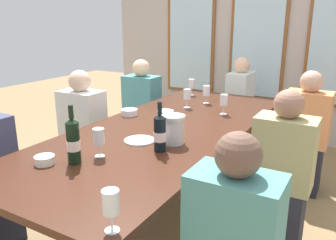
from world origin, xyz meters
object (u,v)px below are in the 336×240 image
at_px(seated_person_2, 142,112).
at_px(tasting_bowl_2, 129,112).
at_px(wine_glass_0, 99,137).
at_px(wine_glass_1, 187,95).
at_px(metal_pitcher, 173,129).
at_px(seated_person_3, 305,136).
at_px(wine_glass_3, 224,100).
at_px(dining_table, 167,134).
at_px(white_plate_0, 140,140).
at_px(seated_person_6, 239,106).
at_px(wine_bottle_1, 160,133).
at_px(tasting_bowl_0, 165,113).
at_px(seated_person_1, 282,176).
at_px(wine_glass_2, 206,91).
at_px(seated_person_0, 84,135).
at_px(wine_glass_4, 111,204).
at_px(wine_glass_5, 191,84).
at_px(tasting_bowl_1, 45,160).
at_px(wine_bottle_0, 73,141).

bearing_deg(seated_person_2, tasting_bowl_2, -62.46).
distance_m(wine_glass_0, wine_glass_1, 1.31).
relative_size(metal_pitcher, seated_person_3, 0.17).
relative_size(wine_glass_1, wine_glass_3, 1.00).
bearing_deg(dining_table, white_plate_0, -89.74).
bearing_deg(seated_person_6, seated_person_2, -137.53).
relative_size(wine_bottle_1, tasting_bowl_0, 2.18).
bearing_deg(seated_person_1, wine_glass_2, 138.26).
xyz_separation_m(dining_table, tasting_bowl_0, (-0.17, 0.27, 0.08)).
bearing_deg(wine_bottle_1, wine_glass_2, 101.40).
xyz_separation_m(wine_glass_0, seated_person_0, (-0.81, 0.71, -0.34)).
xyz_separation_m(wine_bottle_1, wine_glass_4, (0.28, -0.82, -0.00)).
xyz_separation_m(white_plate_0, wine_glass_5, (-0.34, 1.48, 0.12)).
xyz_separation_m(tasting_bowl_1, wine_glass_1, (0.11, 1.55, 0.09)).
height_order(tasting_bowl_1, seated_person_0, seated_person_0).
xyz_separation_m(tasting_bowl_0, seated_person_1, (1.04, -0.24, -0.24)).
relative_size(tasting_bowl_1, tasting_bowl_2, 0.80).
bearing_deg(tasting_bowl_0, wine_bottle_0, -87.07).
height_order(dining_table, metal_pitcher, metal_pitcher).
distance_m(wine_bottle_0, seated_person_2, 1.97).
height_order(seated_person_1, seated_person_6, same).
xyz_separation_m(tasting_bowl_2, seated_person_6, (0.44, 1.60, -0.24)).
height_order(wine_glass_2, seated_person_3, seated_person_3).
xyz_separation_m(dining_table, wine_glass_3, (0.24, 0.55, 0.18)).
height_order(tasting_bowl_0, wine_glass_0, wine_glass_0).
xyz_separation_m(tasting_bowl_1, tasting_bowl_2, (-0.19, 1.07, 0.00)).
distance_m(metal_pitcher, seated_person_6, 2.05).
bearing_deg(seated_person_1, wine_glass_3, 140.00).
bearing_deg(seated_person_3, seated_person_2, -179.25).
bearing_deg(wine_glass_0, dining_table, 85.67).
distance_m(wine_glass_4, seated_person_3, 2.28).
xyz_separation_m(tasting_bowl_0, tasting_bowl_1, (-0.08, -1.22, 0.00)).
relative_size(dining_table, metal_pitcher, 14.51).
bearing_deg(wine_glass_5, seated_person_3, -7.19).
xyz_separation_m(wine_glass_0, seated_person_1, (0.92, 0.74, -0.34)).
height_order(tasting_bowl_0, wine_glass_4, wine_glass_4).
xyz_separation_m(wine_bottle_0, wine_glass_0, (0.06, 0.14, -0.01)).
bearing_deg(seated_person_1, seated_person_2, 152.33).
bearing_deg(wine_glass_0, tasting_bowl_2, 114.97).
height_order(tasting_bowl_0, wine_glass_3, wine_glass_3).
relative_size(tasting_bowl_0, seated_person_2, 0.13).
xyz_separation_m(dining_table, seated_person_2, (-0.86, 0.94, -0.16)).
xyz_separation_m(wine_glass_3, seated_person_1, (0.62, -0.52, -0.34)).
bearing_deg(wine_glass_1, wine_glass_0, -86.45).
xyz_separation_m(white_plate_0, wine_glass_2, (-0.05, 1.22, 0.12)).
bearing_deg(tasting_bowl_2, seated_person_6, 74.59).
bearing_deg(wine_bottle_1, wine_bottle_0, -128.97).
relative_size(seated_person_1, seated_person_6, 1.00).
bearing_deg(wine_glass_2, white_plate_0, -87.51).
distance_m(wine_glass_1, seated_person_1, 1.20).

